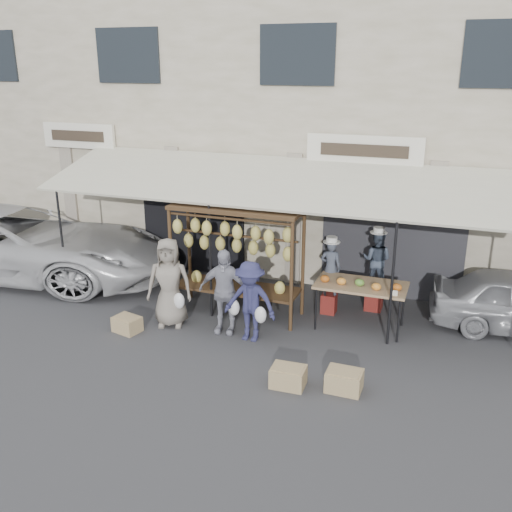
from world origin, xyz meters
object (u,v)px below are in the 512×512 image
Objects in this scene: crate_near_a at (288,377)px; crate_near_b at (344,381)px; banana_rack at (236,240)px; vendor_right at (377,260)px; customer_right at (250,301)px; crate_far at (127,324)px; van at (1,225)px; produce_table at (361,286)px; customer_mid at (224,291)px; customer_left at (169,283)px; vendor_left at (331,268)px.

crate_near_b is at bearing 11.72° from crate_near_a.
crate_near_b is at bearing -38.01° from banana_rack.
vendor_right reaches higher than customer_right.
crate_far is (-3.44, 0.79, -0.01)m from crate_near_a.
banana_rack is 2.15× the size of vendor_right.
crate_far is 0.08× the size of van.
produce_table is 2.38m from crate_near_b.
crate_far is (-2.31, -0.50, -0.61)m from customer_right.
van is (-6.20, 1.10, 0.38)m from customer_mid.
produce_table is at bearing 21.97° from crate_far.
crate_far is at bearing -165.83° from customer_mid.
customer_left is 3.28× the size of crate_near_a.
customer_right is at bearing 54.00° from vendor_left.
customer_left is at bearing 177.90° from customer_mid.
customer_mid reaches higher than vendor_left.
vendor_right is 8.75m from van.
customer_right reaches higher than crate_near_b.
van is at bearing 158.69° from crate_far.
customer_mid is at bearing 20.35° from crate_far.
crate_near_a is (1.70, -1.43, -0.66)m from customer_mid.
crate_near_b is 9.13m from van.
crate_near_b is (1.98, -1.11, -0.59)m from customer_right.
produce_table is 1.04× the size of customer_mid.
vendor_left reaches higher than customer_right.
customer_mid is at bearing -107.14° from van.
banana_rack is at bearing 23.73° from customer_left.
banana_rack is 1.42m from customer_right.
customer_left is (-3.47, -1.09, 0.01)m from produce_table.
vendor_left is 0.97m from vendor_right.
banana_rack is 0.45× the size of van.
van reaches higher than banana_rack.
customer_right reaches higher than crate_far.
vendor_left is 4.12m from crate_far.
customer_left is 3.91m from crate_near_b.
van is at bearing 163.78° from customer_mid.
customer_right is 2.35m from crate_near_b.
produce_table is 0.30× the size of van.
customer_left is 1.10m from customer_mid.
crate_near_a is at bearing 82.82° from vendor_right.
van reaches higher than customer_right.
customer_left is at bearing -162.54° from produce_table.
banana_rack reaches higher than crate_far.
vendor_left is at bearing 107.86° from crate_near_b.
vendor_left is 3.06m from crate_near_a.
produce_table is at bearing 94.78° from crate_near_b.
vendor_left is 2.13× the size of crate_near_a.
vendor_right is 3.38m from crate_near_b.
vendor_right reaches higher than produce_table.
customer_right is at bearing -20.48° from customer_mid.
crate_far is 4.91m from van.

